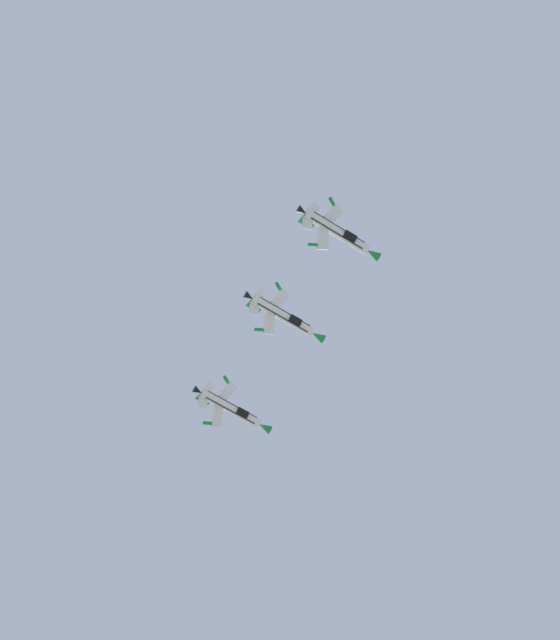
{
  "coord_description": "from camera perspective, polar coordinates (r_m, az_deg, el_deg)",
  "views": [
    {
      "loc": [
        2.97,
        1.52,
        1.68
      ],
      "look_at": [
        31.52,
        47.78,
        139.46
      ],
      "focal_mm": 48.07,
      "sensor_mm": 36.0,
      "label": 1
    }
  ],
  "objects": [
    {
      "name": "fighter_jet_left_wing",
      "position": [
        147.52,
        0.27,
        0.22
      ],
      "size": [
        15.9,
        7.47,
        7.64
      ],
      "rotation": [
        0.0,
        -0.85,
        4.71
      ],
      "color": "silver"
    },
    {
      "name": "fighter_jet_right_wing",
      "position": [
        142.46,
        3.89,
        5.82
      ],
      "size": [
        15.9,
        7.69,
        7.44
      ],
      "rotation": [
        0.0,
        -0.82,
        4.71
      ],
      "color": "silver"
    },
    {
      "name": "fighter_jet_lead",
      "position": [
        155.01,
        -3.23,
        -5.96
      ],
      "size": [
        15.9,
        7.01,
        8.02
      ],
      "rotation": [
        0.0,
        -0.91,
        4.71
      ],
      "color": "silver"
    }
  ]
}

